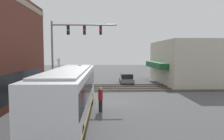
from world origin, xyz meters
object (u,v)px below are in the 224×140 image
at_px(crossing_signal, 59,72).
at_px(pedestrian_at_crossing, 69,86).
at_px(city_bus, 70,91).
at_px(pedestrian_near_bus, 101,99).
at_px(parked_car_grey, 126,79).

relative_size(crossing_signal, pedestrian_at_crossing, 2.22).
bearing_deg(city_bus, pedestrian_near_bus, -50.41).
bearing_deg(crossing_signal, parked_car_grey, -46.32).
height_order(crossing_signal, parked_car_grey, crossing_signal).
height_order(pedestrian_near_bus, pedestrian_at_crossing, pedestrian_near_bus).
distance_m(crossing_signal, pedestrian_near_bus, 8.67).
height_order(crossing_signal, pedestrian_near_bus, crossing_signal).
relative_size(pedestrian_near_bus, pedestrian_at_crossing, 1.06).
height_order(city_bus, pedestrian_at_crossing, city_bus).
bearing_deg(pedestrian_at_crossing, city_bus, -170.69).
relative_size(parked_car_grey, pedestrian_near_bus, 2.32).
bearing_deg(crossing_signal, pedestrian_near_bus, -148.33).
relative_size(city_bus, pedestrian_near_bus, 6.74).
xyz_separation_m(pedestrian_near_bus, pedestrian_at_crossing, (6.82, 3.36, -0.06)).
bearing_deg(crossing_signal, city_bus, -164.21).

